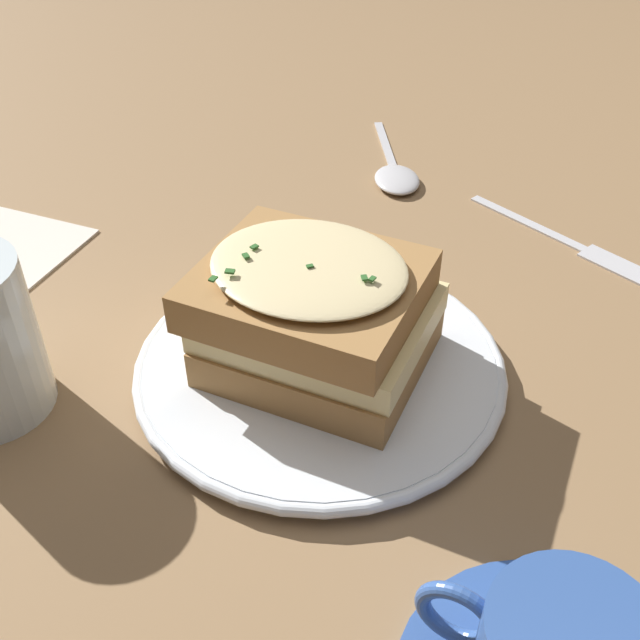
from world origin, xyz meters
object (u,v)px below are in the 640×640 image
(fork, at_px, (585,249))
(spoon, at_px, (395,175))
(sandwich, at_px, (315,313))
(dinner_plate, at_px, (320,366))

(fork, relative_size, spoon, 0.94)
(sandwich, distance_m, fork, 0.27)
(dinner_plate, bearing_deg, sandwich, 118.48)
(spoon, bearing_deg, dinner_plate, 70.70)
(sandwich, bearing_deg, dinner_plate, -61.52)
(spoon, bearing_deg, fork, 135.28)
(dinner_plate, bearing_deg, fork, -45.35)
(dinner_plate, height_order, fork, dinner_plate)
(sandwich, height_order, fork, sandwich)
(dinner_plate, xyz_separation_m, spoon, (0.28, -0.02, -0.00))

